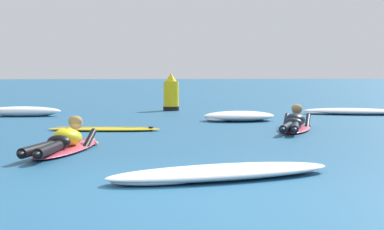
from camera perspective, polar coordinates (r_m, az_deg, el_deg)
The scene contains 9 objects.
ground_plane at distance 15.88m, azimuth -3.55°, elevation -0.19°, with size 120.00×120.00×0.00m, color #235B84.
surfer_near at distance 9.39m, azimuth -11.46°, elevation -2.47°, with size 1.09×2.67×0.53m.
surfer_far at distance 12.55m, azimuth 9.22°, elevation -0.77°, with size 1.23×2.46×0.54m.
drifting_surfboard at distance 12.47m, azimuth -7.85°, elevation -1.26°, with size 2.25×0.81×0.16m.
whitewater_front at distance 16.69m, azimuth -15.12°, elevation 0.29°, with size 2.02×0.65×0.25m.
whitewater_mid_left at distance 17.29m, azimuth 14.22°, elevation 0.31°, with size 2.68×1.53×0.17m.
whitewater_back at distance 14.74m, azimuth 4.26°, elevation -0.12°, with size 1.71×1.19×0.23m.
whitewater_far_band at distance 7.00m, azimuth 2.69°, elevation -5.19°, with size 2.73×1.41×0.15m.
channel_marker_buoy at distance 18.37m, azimuth -1.90°, elevation 1.78°, with size 0.46×0.46×1.09m.
Camera 1 is at (-0.52, -5.83, 1.21)m, focal length 59.21 mm.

